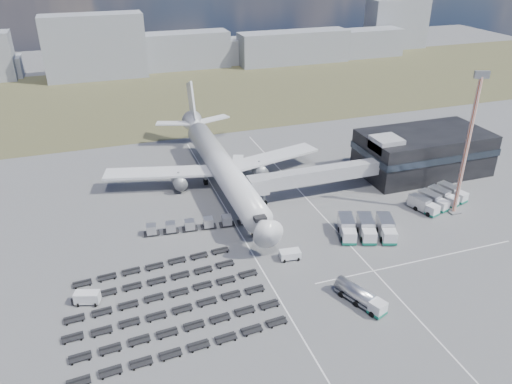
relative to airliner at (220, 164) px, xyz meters
name	(u,v)px	position (x,y,z in m)	size (l,w,h in m)	color
ground	(270,263)	(0.00, -32.38, -5.29)	(420.00, 420.00, 0.00)	#565659
grass_strip	(164,95)	(0.00, 77.62, -5.29)	(420.00, 90.00, 0.01)	#46432A
lane_markings	(313,244)	(9.77, -29.38, -5.29)	(47.12, 110.00, 0.01)	silver
terminal	(423,152)	(47.77, -8.41, -0.04)	(30.40, 16.40, 11.00)	black
jet_bridge	(307,177)	(15.90, -11.95, -0.24)	(30.30, 3.80, 7.05)	#939399
airliner	(220,164)	(0.00, 0.00, 0.00)	(51.59, 64.53, 17.62)	silver
skyline	(156,49)	(4.07, 117.30, 3.29)	(294.51, 26.82, 24.71)	gray
fuel_tanker	(360,296)	(9.45, -47.14, -3.86)	(5.30, 9.09, 2.87)	silver
pushback_tug	(290,255)	(3.80, -32.32, -4.49)	(3.66, 2.06, 1.61)	silver
utility_van	(87,298)	(-30.63, -33.35, -4.25)	(3.82, 1.73, 2.08)	silver
catering_truck	(238,166)	(5.89, 5.94, -3.79)	(4.68, 6.93, 2.94)	silver
service_trucks_near	(366,228)	(20.48, -29.93, -3.62)	(12.05, 10.53, 3.07)	silver
service_trucks_far	(438,198)	(41.30, -23.89, -3.84)	(13.43, 9.83, 2.67)	silver
uld_row	(199,224)	(-9.13, -17.22, -4.13)	(21.39, 3.80, 1.94)	black
baggage_dollies	(167,305)	(-19.16, -38.11, -4.93)	(33.04, 24.71, 0.72)	black
floodlight_mast	(467,146)	(42.39, -27.82, 9.44)	(2.79, 2.27, 29.39)	#B9421D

